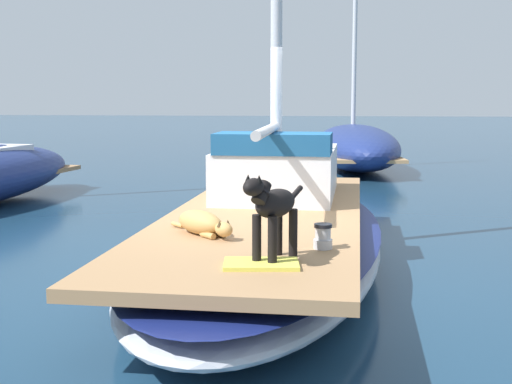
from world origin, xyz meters
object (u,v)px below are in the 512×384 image
dog_black (273,207)px  deck_towel (261,264)px  deck_winch (323,237)px  moored_boat_far_astern (356,146)px  sailboat_main (266,240)px  dog_tan (202,223)px

dog_black → deck_towel: size_ratio=1.61×
dog_black → deck_towel: bearing=-115.4°
deck_winch → deck_towel: 0.79m
deck_towel → moored_boat_far_astern: (1.08, 13.34, -0.07)m
deck_towel → moored_boat_far_astern: size_ratio=0.09×
dog_black → deck_winch: size_ratio=4.29×
sailboat_main → deck_winch: deck_winch is taller
sailboat_main → deck_towel: (0.21, -2.49, 0.34)m
sailboat_main → dog_tan: size_ratio=9.98×
sailboat_main → deck_towel: 2.52m
dog_black → deck_towel: 0.44m
deck_winch → dog_black: bearing=-127.1°
dog_black → dog_tan: bearing=127.2°
sailboat_main → deck_towel: size_ratio=13.06×
dog_tan → moored_boat_far_astern: bearing=81.9°
dog_black → deck_towel: (-0.07, -0.15, -0.41)m
deck_winch → deck_towel: bearing=-124.6°
deck_winch → moored_boat_far_astern: bearing=87.1°
deck_winch → deck_towel: deck_winch is taller
dog_black → moored_boat_far_astern: bearing=85.6°
sailboat_main → dog_tan: 1.51m
dog_tan → deck_towel: 1.30m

